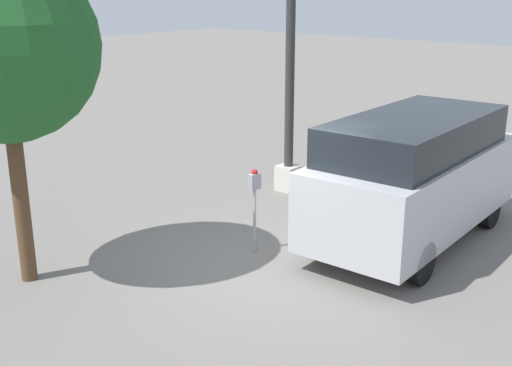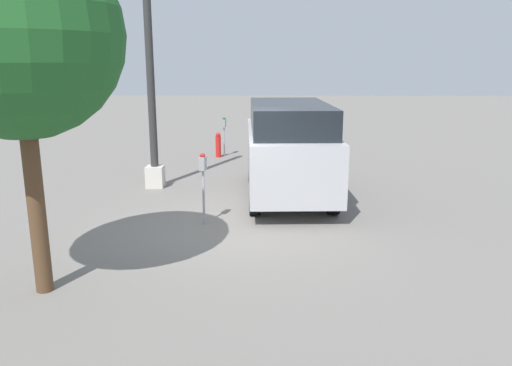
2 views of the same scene
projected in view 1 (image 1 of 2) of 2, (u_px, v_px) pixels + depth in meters
The scene contains 7 objects.
ground_plane at pixel (263, 262), 10.41m from camera, with size 80.00×80.00×0.00m, color slate.
parking_meter_near at pixel (255, 191), 10.52m from camera, with size 0.21×0.14×1.43m.
parking_meter_far at pixel (444, 122), 16.05m from camera, with size 0.21×0.14×1.34m.
lamp_post at pixel (290, 73), 13.25m from camera, with size 0.44×0.44×6.62m.
parked_van at pixel (415, 175), 10.90m from camera, with size 4.87×2.09×2.24m.
street_tree at pixel (3, 48), 8.77m from camera, with size 2.66×2.66×4.82m.
fire_hydrant at pixel (430, 145), 16.16m from camera, with size 0.18×0.18×0.84m.
Camera 1 is at (-7.31, -6.15, 4.33)m, focal length 45.00 mm.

